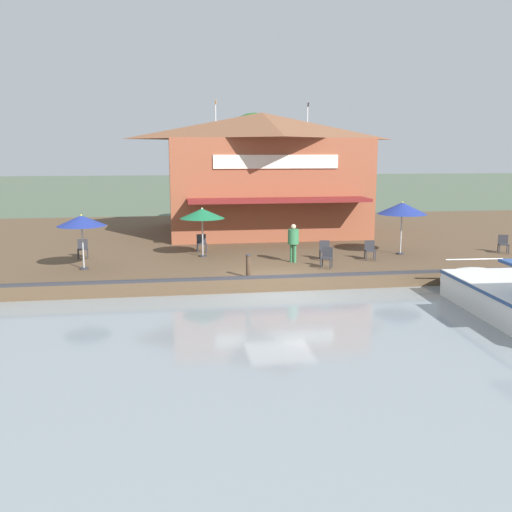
{
  "coord_description": "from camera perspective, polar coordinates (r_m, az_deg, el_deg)",
  "views": [
    {
      "loc": [
        20.68,
        -4.07,
        5.34
      ],
      "look_at": [
        -1.0,
        -0.76,
        1.3
      ],
      "focal_mm": 40.0,
      "sensor_mm": 36.0,
      "label": 1
    }
  ],
  "objects": [
    {
      "name": "cafe_chair_far_corner_seat",
      "position": [
        26.75,
        -16.95,
        0.81
      ],
      "size": [
        0.47,
        0.47,
        0.85
      ],
      "color": "#2D2D33",
      "rests_on": "quay_deck"
    },
    {
      "name": "tree_downstream_bank",
      "position": [
        40.1,
        -0.34,
        10.97
      ],
      "size": [
        4.44,
        4.22,
        7.36
      ],
      "color": "brown",
      "rests_on": "quay_deck"
    },
    {
      "name": "cafe_chair_under_first_umbrella",
      "position": [
        25.35,
        6.88,
        0.68
      ],
      "size": [
        0.5,
        0.5,
        0.85
      ],
      "color": "#2D2D33",
      "rests_on": "quay_deck"
    },
    {
      "name": "cafe_chair_back_row_seat",
      "position": [
        29.3,
        23.5,
        1.2
      ],
      "size": [
        0.57,
        0.57,
        0.85
      ],
      "color": "#2D2D33",
      "rests_on": "quay_deck"
    },
    {
      "name": "waterfront_restaurant",
      "position": [
        34.19,
        0.61,
        8.42
      ],
      "size": [
        11.08,
        11.43,
        7.66
      ],
      "color": "brown",
      "rests_on": "quay_deck"
    },
    {
      "name": "cafe_chair_facing_river",
      "position": [
        27.19,
        -5.47,
        1.37
      ],
      "size": [
        0.46,
        0.46,
        0.85
      ],
      "color": "#2D2D33",
      "rests_on": "quay_deck"
    },
    {
      "name": "ground_plane",
      "position": [
        21.75,
        2.38,
        -3.79
      ],
      "size": [
        220.0,
        220.0,
        0.0
      ],
      "primitive_type": "plane",
      "color": "#4C5B47"
    },
    {
      "name": "cafe_chair_beside_entrance",
      "position": [
        23.62,
        7.09,
        -0.04
      ],
      "size": [
        0.59,
        0.59,
        0.85
      ],
      "color": "#2D2D33",
      "rests_on": "quay_deck"
    },
    {
      "name": "patio_umbrella_mid_patio_left",
      "position": [
        27.19,
        14.41,
        4.64
      ],
      "size": [
        2.26,
        2.26,
        2.46
      ],
      "color": "#B7B7B7",
      "rests_on": "quay_deck"
    },
    {
      "name": "quay_edge_fender",
      "position": [
        21.69,
        2.35,
        -2.06
      ],
      "size": [
        0.2,
        50.4,
        0.1
      ],
      "primitive_type": "cube",
      "color": "#2D2D33",
      "rests_on": "quay_deck"
    },
    {
      "name": "mooring_post",
      "position": [
        21.66,
        -0.77,
        -0.98
      ],
      "size": [
        0.22,
        0.22,
        0.88
      ],
      "color": "#473323",
      "rests_on": "quay_deck"
    },
    {
      "name": "patio_umbrella_back_row",
      "position": [
        25.88,
        -5.41,
        4.25
      ],
      "size": [
        2.03,
        2.03,
        2.24
      ],
      "color": "#B7B7B7",
      "rests_on": "quay_deck"
    },
    {
      "name": "quay_deck",
      "position": [
        32.34,
        -1.34,
        1.47
      ],
      "size": [
        22.0,
        56.0,
        0.6
      ],
      "primitive_type": "cube",
      "color": "brown",
      "rests_on": "ground"
    },
    {
      "name": "patio_umbrella_mid_patio_right",
      "position": [
        24.0,
        -17.06,
        3.39
      ],
      "size": [
        1.96,
        1.96,
        2.24
      ],
      "color": "#B7B7B7",
      "rests_on": "quay_deck"
    },
    {
      "name": "person_at_quay_edge",
      "position": [
        24.55,
        3.75,
        1.76
      ],
      "size": [
        0.47,
        0.47,
        1.67
      ],
      "color": "#337547",
      "rests_on": "quay_deck"
    },
    {
      "name": "cafe_chair_mid_patio",
      "position": [
        25.66,
        11.33,
        0.67
      ],
      "size": [
        0.51,
        0.51,
        0.85
      ],
      "color": "#2D2D33",
      "rests_on": "quay_deck"
    }
  ]
}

